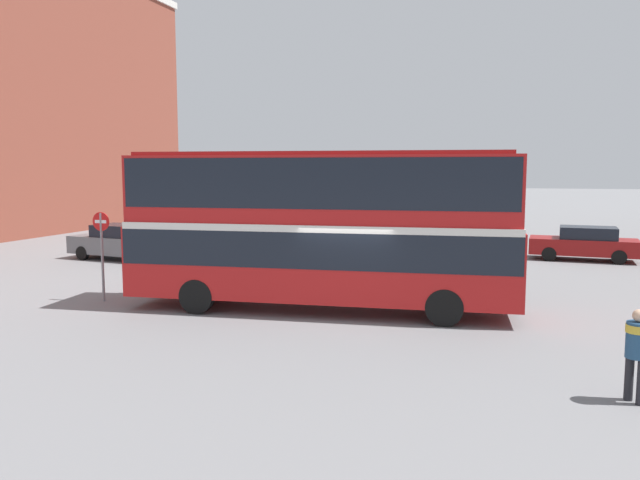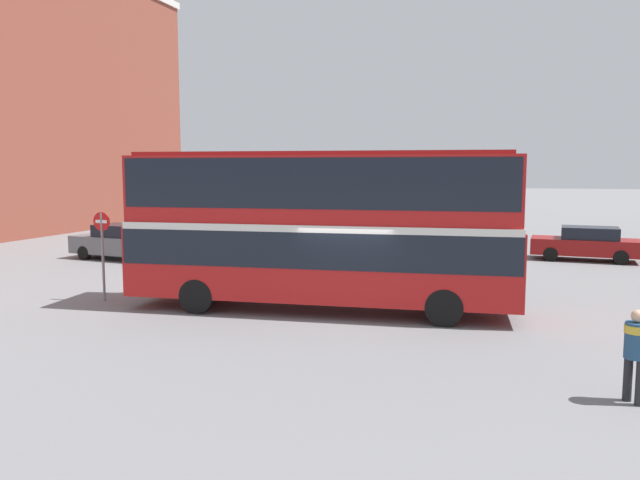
{
  "view_description": "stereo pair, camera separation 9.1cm",
  "coord_description": "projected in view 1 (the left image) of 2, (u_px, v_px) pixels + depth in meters",
  "views": [
    {
      "loc": [
        4.15,
        -16.45,
        4.07
      ],
      "look_at": [
        -1.04,
        0.41,
        2.04
      ],
      "focal_mm": 35.0,
      "sensor_mm": 36.0,
      "label": 1
    },
    {
      "loc": [
        4.24,
        -16.42,
        4.07
      ],
      "look_at": [
        -1.04,
        0.41,
        2.04
      ],
      "focal_mm": 35.0,
      "sensor_mm": 36.0,
      "label": 2
    }
  ],
  "objects": [
    {
      "name": "pedestrian_foreground",
      "position": [
        637.0,
        346.0,
        10.78
      ],
      "size": [
        0.58,
        0.58,
        1.66
      ],
      "rotation": [
        0.0,
        0.0,
        3.85
      ],
      "color": "#232328",
      "rests_on": "ground_plane"
    },
    {
      "name": "ground_plane",
      "position": [
        352.0,
        316.0,
        17.3
      ],
      "size": [
        240.0,
        240.0,
        0.0
      ],
      "primitive_type": "plane",
      "color": "slate"
    },
    {
      "name": "parked_car_kerb_far",
      "position": [
        120.0,
        242.0,
        27.94
      ],
      "size": [
        4.73,
        2.31,
        1.58
      ],
      "rotation": [
        0.0,
        0.0,
        3.02
      ],
      "color": "slate",
      "rests_on": "ground_plane"
    },
    {
      "name": "parked_car_kerb_near",
      "position": [
        584.0,
        243.0,
        27.7
      ],
      "size": [
        4.63,
        2.06,
        1.5
      ],
      "rotation": [
        0.0,
        0.0,
        3.08
      ],
      "color": "maroon",
      "rests_on": "ground_plane"
    },
    {
      "name": "no_entry_sign",
      "position": [
        102.0,
        243.0,
        19.03
      ],
      "size": [
        0.58,
        0.08,
        2.75
      ],
      "color": "gray",
      "rests_on": "ground_plane"
    },
    {
      "name": "double_decker_bus",
      "position": [
        320.0,
        221.0,
        17.7
      ],
      "size": [
        11.21,
        3.51,
        4.53
      ],
      "rotation": [
        0.0,
        0.0,
        0.09
      ],
      "color": "red",
      "rests_on": "ground_plane"
    }
  ]
}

